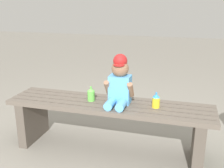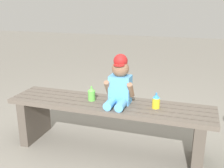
{
  "view_description": "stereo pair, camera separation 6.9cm",
  "coord_description": "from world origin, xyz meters",
  "px_view_note": "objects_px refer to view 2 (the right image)",
  "views": [
    {
      "loc": [
        0.59,
        -1.94,
        1.22
      ],
      "look_at": [
        0.04,
        -0.05,
        0.61
      ],
      "focal_mm": 42.49,
      "sensor_mm": 36.0,
      "label": 1
    },
    {
      "loc": [
        0.66,
        -1.92,
        1.22
      ],
      "look_at": [
        0.04,
        -0.05,
        0.61
      ],
      "focal_mm": 42.49,
      "sensor_mm": 36.0,
      "label": 2
    }
  ],
  "objects_px": {
    "sippy_cup_left": "(92,94)",
    "sippy_cup_right": "(156,101)",
    "child_figure": "(120,83)",
    "park_bench": "(109,118)"
  },
  "relations": [
    {
      "from": "sippy_cup_left",
      "to": "sippy_cup_right",
      "type": "relative_size",
      "value": 1.0
    },
    {
      "from": "child_figure",
      "to": "sippy_cup_left",
      "type": "distance_m",
      "value": 0.27
    },
    {
      "from": "child_figure",
      "to": "sippy_cup_left",
      "type": "relative_size",
      "value": 3.26
    },
    {
      "from": "park_bench",
      "to": "child_figure",
      "type": "relative_size",
      "value": 4.17
    },
    {
      "from": "sippy_cup_left",
      "to": "park_bench",
      "type": "bearing_deg",
      "value": -3.4
    },
    {
      "from": "sippy_cup_left",
      "to": "child_figure",
      "type": "bearing_deg",
      "value": 0.66
    },
    {
      "from": "child_figure",
      "to": "sippy_cup_right",
      "type": "xyz_separation_m",
      "value": [
        0.3,
        -0.0,
        -0.12
      ]
    },
    {
      "from": "sippy_cup_left",
      "to": "sippy_cup_right",
      "type": "bearing_deg",
      "value": 0.0
    },
    {
      "from": "sippy_cup_left",
      "to": "sippy_cup_right",
      "type": "xyz_separation_m",
      "value": [
        0.54,
        0.0,
        0.0
      ]
    },
    {
      "from": "child_figure",
      "to": "sippy_cup_left",
      "type": "height_order",
      "value": "child_figure"
    }
  ]
}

